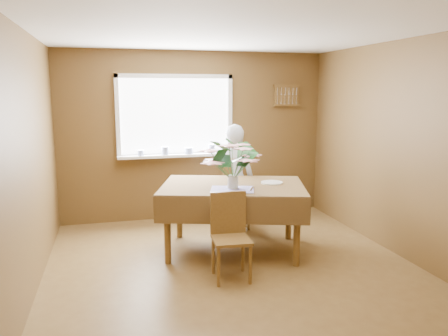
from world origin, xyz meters
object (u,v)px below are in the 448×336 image
object	(u,v)px
dining_table	(233,193)
chair_near	(230,231)
flower_bouquet	(233,159)
seated_woman	(234,178)
chair_far	(236,194)

from	to	relation	value
dining_table	chair_near	bearing A→B (deg)	-90.87
dining_table	flower_bouquet	world-z (taller)	flower_bouquet
chair_near	seated_woman	world-z (taller)	seated_woman
seated_woman	flower_bouquet	world-z (taller)	seated_woman
chair_far	chair_near	distance (m)	1.59
dining_table	chair_far	world-z (taller)	chair_far
chair_far	flower_bouquet	bearing A→B (deg)	75.62
seated_woman	dining_table	bearing A→B (deg)	100.06
dining_table	seated_woman	bearing A→B (deg)	90.00
dining_table	chair_far	distance (m)	0.87
chair_far	chair_near	size ratio (longest dim) A/B	1.05
dining_table	seated_woman	world-z (taller)	seated_woman
seated_woman	flower_bouquet	xyz separation A→B (m)	(-0.29, -0.94, 0.42)
chair_near	seated_woman	size ratio (longest dim) A/B	0.60
dining_table	flower_bouquet	bearing A→B (deg)	-88.59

